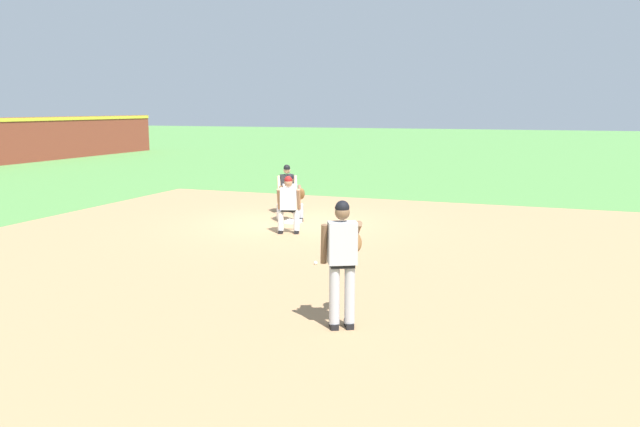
# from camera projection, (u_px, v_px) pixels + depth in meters

# --- Properties ---
(ground_plane) EXTENTS (160.00, 160.00, 0.00)m
(ground_plane) POSITION_uv_depth(u_px,v_px,m) (293.00, 223.00, 17.12)
(ground_plane) COLOR #518942
(infield_dirt_patch) EXTENTS (18.00, 18.00, 0.01)m
(infield_dirt_patch) POSITION_uv_depth(u_px,v_px,m) (310.00, 259.00, 13.03)
(infield_dirt_patch) COLOR #A87F56
(infield_dirt_patch) RESTS_ON ground
(first_base_bag) EXTENTS (0.38, 0.38, 0.09)m
(first_base_bag) POSITION_uv_depth(u_px,v_px,m) (293.00, 222.00, 17.12)
(first_base_bag) COLOR white
(first_base_bag) RESTS_ON ground
(baseball) EXTENTS (0.07, 0.07, 0.07)m
(baseball) POSITION_uv_depth(u_px,v_px,m) (316.00, 263.00, 12.59)
(baseball) COLOR white
(baseball) RESTS_ON ground
(pitcher) EXTENTS (0.83, 0.59, 1.86)m
(pitcher) POSITION_uv_depth(u_px,v_px,m) (343.00, 256.00, 8.81)
(pitcher) COLOR black
(pitcher) RESTS_ON ground
(first_baseman) EXTENTS (0.83, 1.01, 1.34)m
(first_baseman) POSITION_uv_depth(u_px,v_px,m) (291.00, 196.00, 17.27)
(first_baseman) COLOR black
(first_baseman) RESTS_ON ground
(baserunner) EXTENTS (0.56, 0.66, 1.46)m
(baserunner) POSITION_uv_depth(u_px,v_px,m) (288.00, 203.00, 15.58)
(baserunner) COLOR black
(baserunner) RESTS_ON ground
(umpire) EXTENTS (0.61, 0.67, 1.46)m
(umpire) POSITION_uv_depth(u_px,v_px,m) (287.00, 187.00, 18.71)
(umpire) COLOR black
(umpire) RESTS_ON ground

